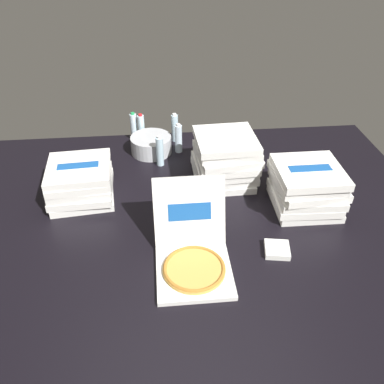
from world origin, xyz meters
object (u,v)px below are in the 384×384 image
Objects in this scene: open_pizza_box at (193,252)px; pizza_stack_right_far at (225,159)px; water_bottle_0 at (179,139)px; napkin_pile at (277,250)px; water_bottle_1 at (160,151)px; water_bottle_2 at (175,128)px; water_bottle_3 at (141,128)px; pizza_stack_left_mid at (81,182)px; water_bottle_4 at (134,127)px; pizza_stack_left_far at (306,187)px; ice_bucket at (151,145)px.

pizza_stack_right_far is (0.31, 0.81, 0.09)m from open_pizza_box.
water_bottle_0 is 1.76× the size of napkin_pile.
water_bottle_1 is 1.00× the size of water_bottle_2.
pizza_stack_right_far is 0.53m from water_bottle_1.
water_bottle_3 is (-0.28, 0.02, 0.00)m from water_bottle_2.
pizza_stack_right_far is at bearing -29.20° from water_bottle_1.
water_bottle_0 is (0.01, 1.26, 0.03)m from open_pizza_box.
water_bottle_2 is 1.76× the size of napkin_pile.
water_bottle_3 is at bearing 176.10° from water_bottle_2.
pizza_stack_right_far is 0.90m from water_bottle_3.
pizza_stack_left_mid is at bearing -173.32° from pizza_stack_right_far.
water_bottle_4 is (-0.36, 1.50, 0.03)m from open_pizza_box.
water_bottle_1 is at bearing 150.80° from pizza_stack_right_far.
water_bottle_3 is (-0.14, 0.40, 0.00)m from water_bottle_1.
water_bottle_2 is (0.14, 0.38, 0.00)m from water_bottle_1.
open_pizza_box is at bearing -175.43° from napkin_pile.
pizza_stack_left_far is 1.28m from water_bottle_2.
pizza_stack_left_far reaches higher than water_bottle_2.
water_bottle_0 is at bearing 112.04° from napkin_pile.
water_bottle_3 is at bearing 136.86° from pizza_stack_left_far.
ice_bucket is 0.22m from water_bottle_1.
pizza_stack_left_far is (0.79, 0.45, 0.07)m from open_pizza_box.
pizza_stack_right_far reaches higher than water_bottle_4.
water_bottle_4 is 1.76× the size of napkin_pile.
open_pizza_box is 1.25× the size of pizza_stack_left_mid.
pizza_stack_left_far is at bearing -45.81° from water_bottle_0.
pizza_stack_right_far is 0.81m from napkin_pile.
ice_bucket is 0.22m from water_bottle_3.
pizza_stack_right_far reaches higher than napkin_pile.
pizza_stack_right_far is 1.88× the size of water_bottle_2.
pizza_stack_left_mid is at bearing -145.45° from water_bottle_1.
water_bottle_0 is 0.44m from water_bottle_4.
open_pizza_box reaches higher than pizza_stack_left_far.
water_bottle_2 is at bearing 90.50° from open_pizza_box.
napkin_pile is (0.72, -1.23, -0.05)m from ice_bucket.
pizza_stack_left_far is at bearing -33.25° from water_bottle_1.
pizza_stack_right_far is 1.88× the size of water_bottle_0.
water_bottle_4 reaches higher than ice_bucket.
pizza_stack_left_far is 1.79× the size of water_bottle_3.
water_bottle_0 is at bearing -2.97° from ice_bucket.
napkin_pile is (1.20, -0.65, -0.11)m from pizza_stack_left_mid.
water_bottle_1 and water_bottle_2 have the same top height.
pizza_stack_left_far is 1.35× the size of ice_bucket.
water_bottle_4 is (-0.14, 0.23, 0.05)m from ice_bucket.
water_bottle_2 reaches higher than napkin_pile.
pizza_stack_left_far reaches higher than water_bottle_4.
water_bottle_2 is (-0.01, 1.45, 0.03)m from open_pizza_box.
pizza_stack_left_mid is 3.19× the size of napkin_pile.
open_pizza_box is 1.20× the size of pizza_stack_right_far.
pizza_stack_left_mid is at bearing 170.80° from pizza_stack_left_far.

